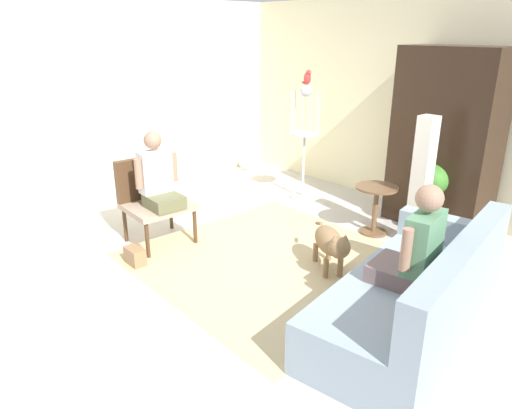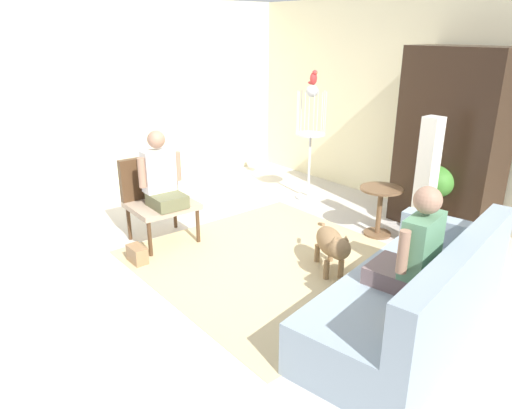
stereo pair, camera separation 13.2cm
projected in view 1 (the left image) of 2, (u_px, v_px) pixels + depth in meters
ground_plane at (276, 265)px, 4.94m from camera, size 7.65×7.65×0.00m
back_wall at (428, 107)px, 6.11m from camera, size 6.97×0.12×2.72m
left_wall at (139, 98)px, 6.94m from camera, size 0.12×5.81×2.72m
area_rug at (275, 261)px, 5.02m from camera, size 2.68×2.53×0.01m
couch at (417, 298)px, 3.77m from camera, size 1.29×2.22×0.88m
armchair at (152, 194)px, 5.39m from camera, size 0.67×0.72×0.95m
person_on_couch at (415, 247)px, 3.63m from camera, size 0.53×0.56×0.83m
person_on_armchair at (158, 177)px, 5.18m from camera, size 0.46×0.51×0.82m
round_end_table at (376, 204)px, 5.59m from camera, size 0.49×0.49×0.59m
dog at (331, 243)px, 4.70m from camera, size 0.76×0.53×0.53m
bird_cage_stand at (304, 141)px, 6.64m from camera, size 0.41×0.41×1.60m
parrot at (307, 78)px, 6.33m from camera, size 0.17×0.10×0.19m
potted_plant at (430, 192)px, 5.59m from camera, size 0.41×0.41×0.84m
column_lamp at (421, 183)px, 5.20m from camera, size 0.20×0.20×1.46m
armoire_cabinet at (445, 141)px, 5.61m from camera, size 1.18×0.56×2.13m
handbag at (135, 256)px, 4.93m from camera, size 0.24×0.14×0.18m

